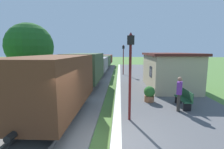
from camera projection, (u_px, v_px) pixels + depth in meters
ground_plane at (104, 148)px, 5.36m from camera, size 160.00×160.00×0.00m
platform_slab at (203, 148)px, 5.19m from camera, size 6.00×60.00×0.25m
platform_edge_stripe at (116, 142)px, 5.30m from camera, size 0.36×60.00×0.01m
track_ballast at (34, 145)px, 5.46m from camera, size 3.80×60.00×0.12m
rail_near at (54, 142)px, 5.41m from camera, size 0.07×60.00×0.14m
rail_far at (13, 141)px, 5.48m from camera, size 0.07×60.00×0.14m
freight_train at (95, 65)px, 19.19m from camera, size 2.50×32.60×2.72m
station_hut at (168, 70)px, 12.96m from camera, size 3.50×5.80×2.78m
bench_near_hut at (184, 98)px, 8.51m from camera, size 0.42×1.50×0.91m
person_waiting at (179, 93)px, 7.89m from camera, size 0.37×0.44×1.71m
potted_planter at (149, 94)px, 9.43m from camera, size 0.64×0.64×0.92m
lamp_post_near at (130, 61)px, 6.64m from camera, size 0.28×0.28×3.70m
lamp_post_far at (123, 54)px, 19.93m from camera, size 0.28×0.28×3.70m
tree_trackside_far at (30, 46)px, 14.40m from camera, size 4.10×4.10×5.65m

